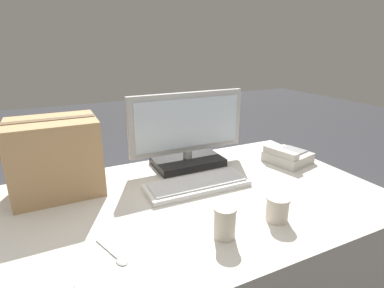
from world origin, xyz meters
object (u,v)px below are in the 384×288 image
Objects in this scene: keyboard at (197,185)px; desk_phone at (287,156)px; paper_cup_left at (225,222)px; paper_cup_right at (277,209)px; spoon at (116,257)px; monitor at (188,136)px; sticky_note_pad at (92,288)px; cardboard_box at (56,157)px.

desk_phone reaches higher than keyboard.
desk_phone is 2.17× the size of paper_cup_left.
paper_cup_right reaches higher than keyboard.
spoon is at bearing -143.63° from keyboard.
monitor is at bearing 96.93° from paper_cup_right.
keyboard is (-0.07, -0.24, -0.14)m from monitor.
sticky_note_pad is (-1.01, -0.43, -0.03)m from desk_phone.
monitor is 0.29m from keyboard.
sticky_note_pad is at bearing -170.21° from desk_phone.
paper_cup_left reaches higher than sticky_note_pad.
keyboard is at bearing -22.08° from cardboard_box.
sticky_note_pad is at bearing -61.69° from spoon.
paper_cup_right is 0.54m from spoon.
paper_cup_left is at bearing 5.79° from sticky_note_pad.
paper_cup_left is at bearing 60.60° from spoon.
paper_cup_left reaches higher than keyboard.
paper_cup_right reaches higher than sticky_note_pad.
monitor is 7.72× the size of sticky_note_pad.
monitor is 6.62× the size of paper_cup_right.
desk_phone is 2.62× the size of paper_cup_right.
keyboard is at bearing -105.72° from monitor.
sticky_note_pad is at bearing -86.15° from cardboard_box.
monitor is 0.60m from paper_cup_left.
spoon is (-0.32, 0.05, -0.05)m from paper_cup_left.
paper_cup_right is 0.85m from cardboard_box.
paper_cup_left is 0.41m from sticky_note_pad.
sticky_note_pad is (0.04, -0.58, -0.15)m from cardboard_box.
sticky_note_pad is at bearing -174.21° from paper_cup_left.
keyboard is 5.86× the size of sticky_note_pad.
cardboard_box is 4.41× the size of sticky_note_pad.
keyboard is at bearing 105.07° from spoon.
desk_phone reaches higher than spoon.
paper_cup_right is 0.57× the size of spoon.
paper_cup_right is 0.26× the size of cardboard_box.
monitor is at bearing 144.93° from desk_phone.
sticky_note_pad is at bearing -131.33° from monitor.
desk_phone is (0.47, -0.18, -0.12)m from monitor.
keyboard is 0.34m from paper_cup_left.
sticky_note_pad is (-0.61, -0.05, -0.04)m from paper_cup_right.
keyboard is at bearing 38.33° from sticky_note_pad.
monitor reaches higher than desk_phone.
desk_phone is (0.53, 0.06, 0.02)m from keyboard.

